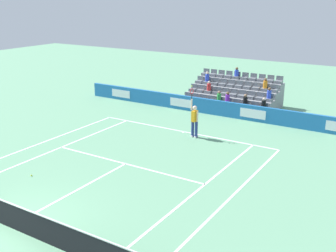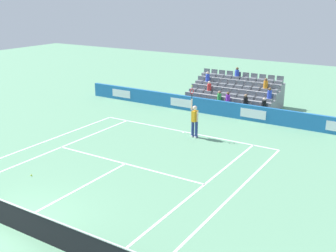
# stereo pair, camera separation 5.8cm
# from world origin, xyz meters

# --- Properties ---
(ground_plane) EXTENTS (80.00, 80.00, 0.00)m
(ground_plane) POSITION_xyz_m (0.00, 0.00, 0.00)
(ground_plane) COLOR #669E77
(line_baseline) EXTENTS (10.97, 0.10, 0.01)m
(line_baseline) POSITION_xyz_m (0.00, -11.89, 0.00)
(line_baseline) COLOR white
(line_baseline) RESTS_ON ground
(line_service) EXTENTS (8.23, 0.10, 0.01)m
(line_service) POSITION_xyz_m (0.00, -6.40, 0.00)
(line_service) COLOR white
(line_service) RESTS_ON ground
(line_centre_service) EXTENTS (0.10, 6.40, 0.01)m
(line_centre_service) POSITION_xyz_m (0.00, -3.20, 0.00)
(line_centre_service) COLOR white
(line_centre_service) RESTS_ON ground
(line_singles_sideline_left) EXTENTS (0.10, 11.89, 0.01)m
(line_singles_sideline_left) POSITION_xyz_m (4.12, -5.95, 0.00)
(line_singles_sideline_left) COLOR white
(line_singles_sideline_left) RESTS_ON ground
(line_singles_sideline_right) EXTENTS (0.10, 11.89, 0.01)m
(line_singles_sideline_right) POSITION_xyz_m (-4.12, -5.95, 0.00)
(line_singles_sideline_right) COLOR white
(line_singles_sideline_right) RESTS_ON ground
(line_doubles_sideline_left) EXTENTS (0.10, 11.89, 0.01)m
(line_doubles_sideline_left) POSITION_xyz_m (5.49, -5.95, 0.00)
(line_doubles_sideline_left) COLOR white
(line_doubles_sideline_left) RESTS_ON ground
(line_doubles_sideline_right) EXTENTS (0.10, 11.89, 0.01)m
(line_doubles_sideline_right) POSITION_xyz_m (-5.49, -5.95, 0.00)
(line_doubles_sideline_right) COLOR white
(line_doubles_sideline_right) RESTS_ON ground
(line_centre_mark) EXTENTS (0.10, 0.20, 0.01)m
(line_centre_mark) POSITION_xyz_m (0.00, -11.79, 0.00)
(line_centre_mark) COLOR white
(line_centre_mark) RESTS_ON ground
(sponsor_barrier) EXTENTS (20.45, 0.22, 0.98)m
(sponsor_barrier) POSITION_xyz_m (0.00, -15.97, 0.49)
(sponsor_barrier) COLOR #1E66AD
(sponsor_barrier) RESTS_ON ground
(tennis_net) EXTENTS (11.97, 0.10, 1.07)m
(tennis_net) POSITION_xyz_m (0.00, 0.00, 0.49)
(tennis_net) COLOR #33383D
(tennis_net) RESTS_ON ground
(tennis_player) EXTENTS (0.52, 0.39, 2.85)m
(tennis_player) POSITION_xyz_m (-0.90, -11.39, 0.99)
(tennis_player) COLOR navy
(tennis_player) RESTS_ON ground
(stadium_stand) EXTENTS (6.20, 3.80, 2.52)m
(stadium_stand) POSITION_xyz_m (-0.01, -18.90, 0.68)
(stadium_stand) COLOR gray
(stadium_stand) RESTS_ON ground
(loose_tennis_ball) EXTENTS (0.07, 0.07, 0.07)m
(loose_tennis_ball) POSITION_xyz_m (2.61, -3.18, 0.03)
(loose_tennis_ball) COLOR #D1E533
(loose_tennis_ball) RESTS_ON ground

